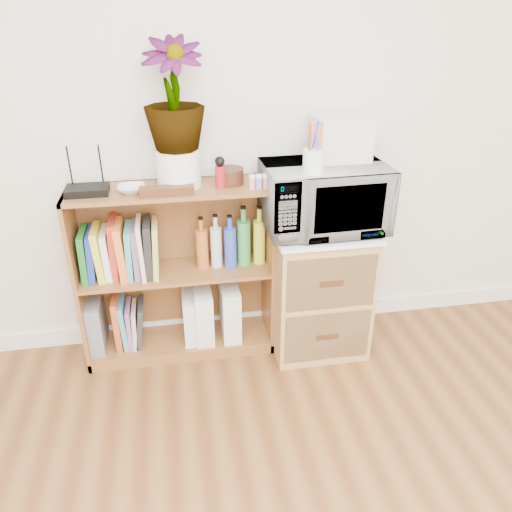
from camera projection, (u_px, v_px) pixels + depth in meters
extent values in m
cube|color=white|center=(240.00, 319.00, 2.99)|extent=(4.00, 0.02, 0.10)
cube|color=brown|center=(177.00, 274.00, 2.62)|extent=(1.00, 0.30, 0.95)
cube|color=#9E7542|center=(317.00, 289.00, 2.73)|extent=(0.50, 0.45, 0.70)
imported|color=silver|center=(324.00, 197.00, 2.48)|extent=(0.61, 0.42, 0.33)
cylinder|color=white|center=(313.00, 161.00, 2.27)|extent=(0.10, 0.10, 0.11)
cube|color=silver|center=(341.00, 138.00, 2.45)|extent=(0.27, 0.22, 0.21)
cube|color=black|center=(87.00, 190.00, 2.32)|extent=(0.19, 0.13, 0.04)
imported|color=silver|center=(131.00, 189.00, 2.35)|extent=(0.13, 0.13, 0.03)
cylinder|color=white|center=(179.00, 168.00, 2.39)|extent=(0.21, 0.21, 0.18)
imported|color=#377B31|center=(173.00, 95.00, 2.24)|extent=(0.28, 0.28, 0.50)
cube|color=#3C2510|center=(167.00, 191.00, 2.31)|extent=(0.25, 0.06, 0.04)
cylinder|color=#A3141E|center=(220.00, 177.00, 2.38)|extent=(0.05, 0.05, 0.11)
cylinder|color=#341A0E|center=(230.00, 176.00, 2.44)|extent=(0.13, 0.13, 0.08)
cube|color=#D3757D|center=(259.00, 183.00, 2.38)|extent=(0.12, 0.04, 0.06)
cube|color=slate|center=(96.00, 324.00, 2.67)|extent=(0.09, 0.23, 0.28)
cube|color=silver|center=(191.00, 316.00, 2.75)|extent=(0.09, 0.22, 0.27)
cube|color=silver|center=(203.00, 313.00, 2.75)|extent=(0.10, 0.24, 0.30)
cube|color=silver|center=(230.00, 310.00, 2.77)|extent=(0.10, 0.25, 0.31)
cube|color=#1C6922|center=(85.00, 255.00, 2.48)|extent=(0.04, 0.20, 0.25)
cube|color=#1A309F|center=(92.00, 254.00, 2.49)|extent=(0.05, 0.20, 0.25)
cube|color=gold|center=(99.00, 252.00, 2.49)|extent=(0.05, 0.20, 0.27)
cube|color=white|center=(107.00, 254.00, 2.50)|extent=(0.04, 0.20, 0.24)
cube|color=red|center=(114.00, 249.00, 2.50)|extent=(0.05, 0.20, 0.30)
cube|color=orange|center=(122.00, 248.00, 2.50)|extent=(0.05, 0.20, 0.29)
cube|color=teal|center=(130.00, 250.00, 2.52)|extent=(0.04, 0.20, 0.27)
cube|color=slate|center=(136.00, 250.00, 2.52)|extent=(0.03, 0.20, 0.27)
cube|color=beige|center=(142.00, 246.00, 2.52)|extent=(0.03, 0.20, 0.30)
cube|color=black|center=(148.00, 247.00, 2.53)|extent=(0.05, 0.20, 0.29)
cube|color=#BCB757|center=(155.00, 247.00, 2.53)|extent=(0.04, 0.20, 0.28)
cylinder|color=#B45B21|center=(202.00, 244.00, 2.57)|extent=(0.06, 0.06, 0.27)
cylinder|color=silver|center=(216.00, 242.00, 2.58)|extent=(0.06, 0.06, 0.28)
cylinder|color=blue|center=(230.00, 241.00, 2.59)|extent=(0.06, 0.06, 0.28)
cylinder|color=green|center=(244.00, 237.00, 2.59)|extent=(0.07, 0.07, 0.31)
cylinder|color=gold|center=(260.00, 237.00, 2.61)|extent=(0.06, 0.06, 0.31)
cube|color=#B84B20|center=(118.00, 321.00, 2.69)|extent=(0.03, 0.19, 0.29)
cube|color=teal|center=(124.00, 322.00, 2.70)|extent=(0.04, 0.19, 0.27)
cube|color=#8A5D8C|center=(130.00, 324.00, 2.71)|extent=(0.03, 0.19, 0.24)
cube|color=#C6AB9A|center=(135.00, 324.00, 2.72)|extent=(0.03, 0.19, 0.22)
cube|color=#292929|center=(140.00, 322.00, 2.72)|extent=(0.06, 0.19, 0.25)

